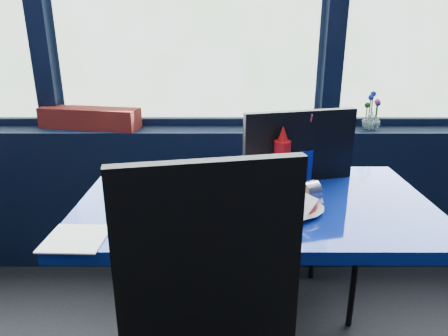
# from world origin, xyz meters

# --- Properties ---
(window_sill) EXTENTS (5.00, 0.26, 0.80)m
(window_sill) POSITION_xyz_m (0.00, 2.87, 0.40)
(window_sill) COLOR black
(window_sill) RESTS_ON ground
(near_table) EXTENTS (1.20, 0.70, 0.75)m
(near_table) POSITION_xyz_m (0.30, 2.00, 0.57)
(near_table) COLOR black
(near_table) RESTS_ON ground
(chair_near_back) EXTENTS (0.56, 0.57, 1.02)m
(chair_near_back) POSITION_xyz_m (0.51, 2.31, 0.59)
(chair_near_back) COLOR black
(chair_near_back) RESTS_ON ground
(planter_box) EXTENTS (0.56, 0.25, 0.11)m
(planter_box) POSITION_xyz_m (-0.54, 2.86, 0.85)
(planter_box) COLOR maroon
(planter_box) RESTS_ON window_sill
(flower_vase) EXTENTS (0.10, 0.11, 0.20)m
(flower_vase) POSITION_xyz_m (0.98, 2.82, 0.86)
(flower_vase) COLOR silver
(flower_vase) RESTS_ON window_sill
(food_basket) EXTENTS (0.24, 0.23, 0.09)m
(food_basket) POSITION_xyz_m (0.39, 1.91, 0.78)
(food_basket) COLOR #AB0B0D
(food_basket) RESTS_ON near_table
(ketchup_bottle) EXTENTS (0.06, 0.06, 0.23)m
(ketchup_bottle) POSITION_xyz_m (0.41, 2.12, 0.85)
(ketchup_bottle) COLOR #AB0B0D
(ketchup_bottle) RESTS_ON near_table
(soda_cup) EXTENTS (0.08, 0.08, 0.26)m
(soda_cup) POSITION_xyz_m (0.50, 2.20, 0.82)
(soda_cup) COLOR navy
(soda_cup) RESTS_ON near_table
(napkin) EXTENTS (0.17, 0.17, 0.00)m
(napkin) POSITION_xyz_m (-0.22, 1.72, 0.75)
(napkin) COLOR white
(napkin) RESTS_ON near_table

